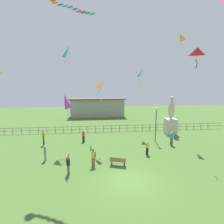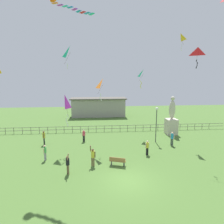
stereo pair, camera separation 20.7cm
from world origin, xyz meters
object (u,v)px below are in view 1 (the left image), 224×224
Objects in this scene: park_bench at (118,161)px; person_1 at (93,156)px; kite_0 at (180,38)px; kite_4 at (65,103)px; person_4 at (43,137)px; kite_2 at (70,53)px; lamppost at (156,117)px; person_0 at (172,138)px; person_6 at (147,147)px; kite_1 at (197,53)px; kite_5 at (143,74)px; person_3 at (83,135)px; person_2 at (45,152)px; kite_3 at (103,85)px; statue_monument at (171,121)px; person_5 at (68,164)px.

park_bench is 0.78× the size of person_1.
kite_4 is (-14.08, -4.09, -7.61)m from kite_0.
person_1 is 1.13× the size of person_4.
kite_2 is at bearing 110.74° from person_1.
person_4 is at bearing 178.93° from lamppost.
person_6 is (-3.75, -2.48, -0.08)m from person_0.
kite_1 is at bearing 11.40° from person_1.
kite_1 is 8.55m from kite_5.
person_3 is 5.86m from kite_4.
person_1 is 6.47m from kite_4.
person_1 is 7.05m from person_3.
kite_4 reaches higher than park_bench.
kite_4 is at bearing 128.32° from person_1.
kite_0 is at bearing 16.22° from kite_4.
person_2 is 6.34m from person_3.
person_1 is 0.81× the size of kite_3.
person_1 is at bearing -140.95° from statue_monument.
lamppost is 1.73× the size of kite_5.
kite_2 is 10.30m from kite_5.
lamppost is at bearing 60.53° from person_6.
person_5 is 16.21m from kite_1.
person_6 is at bearing -99.81° from kite_5.
kite_1 reaches higher than person_3.
person_6 is 0.61× the size of kite_5.
kite_4 is at bearing 47.81° from person_2.
person_3 is (-3.52, 7.10, 0.44)m from park_bench.
kite_0 is (3.28, 1.86, 9.82)m from lamppost.
lamppost is 2.16× the size of kite_0.
person_3 is at bearing 116.33° from park_bench.
kite_0 is at bearing 4.80° from kite_2.
kite_4 reaches higher than person_2.
kite_5 is at bearing 31.21° from kite_4.
kite_0 is 0.85× the size of kite_3.
lamppost is 8.61m from kite_1.
park_bench is at bearing -147.37° from person_6.
kite_4 is (3.10, -2.50, 4.47)m from person_4.
kite_1 is 13.77m from kite_2.
person_2 is at bearing -178.21° from kite_1.
kite_5 is at bearing 114.67° from kite_1.
kite_2 reaches higher than person_6.
lamppost is at bearing 124.61° from kite_1.
kite_4 is at bearing -168.30° from lamppost.
statue_monument reaches higher than person_2.
kite_4 is at bearing -38.81° from person_4.
kite_5 is at bearing 18.35° from person_3.
person_4 is (-4.76, -0.78, 0.10)m from person_3.
lamppost is 2.58× the size of person_4.
person_1 is 14.17m from kite_5.
park_bench is at bearing -4.19° from person_1.
kite_0 is at bearing 21.03° from person_2.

